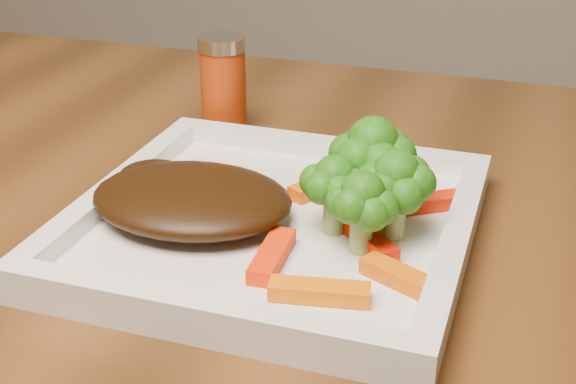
% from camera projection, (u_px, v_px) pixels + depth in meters
% --- Properties ---
extents(plate, '(0.27, 0.27, 0.01)m').
position_uv_depth(plate, '(275.00, 229.00, 0.57)').
color(plate, white).
rests_on(plate, dining_table).
extents(steak, '(0.15, 0.12, 0.03)m').
position_uv_depth(steak, '(192.00, 199.00, 0.56)').
color(steak, black).
rests_on(steak, plate).
extents(broccoli_0, '(0.09, 0.09, 0.07)m').
position_uv_depth(broccoli_0, '(372.00, 168.00, 0.56)').
color(broccoli_0, '#177914').
rests_on(broccoli_0, plate).
extents(broccoli_1, '(0.07, 0.07, 0.06)m').
position_uv_depth(broccoli_1, '(395.00, 193.00, 0.53)').
color(broccoli_1, '#276A11').
rests_on(broccoli_1, plate).
extents(broccoli_2, '(0.06, 0.06, 0.06)m').
position_uv_depth(broccoli_2, '(362.00, 211.00, 0.52)').
color(broccoli_2, '#136811').
rests_on(broccoli_2, plate).
extents(broccoli_3, '(0.06, 0.06, 0.06)m').
position_uv_depth(broccoli_3, '(334.00, 191.00, 0.54)').
color(broccoli_3, '#227513').
rests_on(broccoli_3, plate).
extents(carrot_0, '(0.06, 0.03, 0.01)m').
position_uv_depth(carrot_0, '(319.00, 292.00, 0.47)').
color(carrot_0, '#FF6D04').
rests_on(carrot_0, plate).
extents(carrot_1, '(0.06, 0.04, 0.01)m').
position_uv_depth(carrot_1, '(403.00, 278.00, 0.49)').
color(carrot_1, '#E56003').
rests_on(carrot_1, plate).
extents(carrot_2, '(0.02, 0.06, 0.01)m').
position_uv_depth(carrot_2, '(272.00, 256.00, 0.51)').
color(carrot_2, '#F82E04').
rests_on(carrot_2, plate).
extents(carrot_3, '(0.06, 0.04, 0.01)m').
position_uv_depth(carrot_3, '(430.00, 202.00, 0.58)').
color(carrot_3, red).
rests_on(carrot_3, plate).
extents(carrot_4, '(0.04, 0.06, 0.01)m').
position_uv_depth(carrot_4, '(321.00, 185.00, 0.61)').
color(carrot_4, '#FE5F04').
rests_on(carrot_4, plate).
extents(carrot_5, '(0.05, 0.05, 0.01)m').
position_uv_depth(carrot_5, '(371.00, 241.00, 0.53)').
color(carrot_5, red).
rests_on(carrot_5, plate).
extents(carrot_6, '(0.05, 0.01, 0.01)m').
position_uv_depth(carrot_6, '(366.00, 224.00, 0.55)').
color(carrot_6, '#CB6703').
rests_on(carrot_6, plate).
extents(spice_shaker, '(0.04, 0.04, 0.09)m').
position_uv_depth(spice_shaker, '(223.00, 86.00, 0.73)').
color(spice_shaker, '#A53009').
rests_on(spice_shaker, dining_table).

